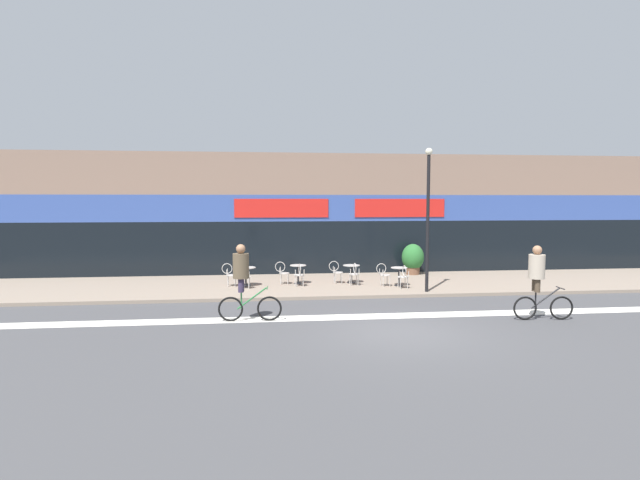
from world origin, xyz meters
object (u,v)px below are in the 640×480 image
(cafe_chair_1_near, at_px, (299,273))
(cyclist_0, at_px, (538,277))
(bistro_table_0, at_px, (246,272))
(bistro_table_3, at_px, (399,273))
(cafe_chair_1_side, at_px, (283,271))
(cyclist_1, at_px, (243,277))
(cafe_chair_3_near, at_px, (403,275))
(cafe_chair_0_side, at_px, (230,273))
(lamp_post, at_px, (428,210))
(bistro_table_1, at_px, (298,271))
(cafe_chair_2_near, at_px, (354,272))
(cafe_chair_3_side, at_px, (383,273))
(cafe_chair_2_side, at_px, (336,270))
(cafe_chair_0_near, at_px, (245,275))
(bistro_table_2, at_px, (351,270))
(planter_pot, at_px, (413,258))

(cafe_chair_1_near, relative_size, cyclist_0, 0.42)
(bistro_table_0, distance_m, bistro_table_3, 6.01)
(cafe_chair_1_side, height_order, cyclist_1, cyclist_1)
(bistro_table_0, bearing_deg, cafe_chair_3_near, -11.91)
(bistro_table_0, xyz_separation_m, cafe_chair_0_side, (-0.63, 0.00, -0.02))
(bistro_table_0, relative_size, lamp_post, 0.15)
(bistro_table_0, height_order, cyclist_1, cyclist_1)
(bistro_table_1, xyz_separation_m, cafe_chair_2_near, (2.17, -0.64, -0.02))
(cafe_chair_0_side, relative_size, cafe_chair_1_near, 1.00)
(bistro_table_1, distance_m, cafe_chair_1_side, 0.63)
(bistro_table_3, distance_m, cafe_chair_3_side, 0.62)
(cafe_chair_2_side, bearing_deg, cafe_chair_1_side, 179.78)
(cafe_chair_2_near, height_order, cyclist_1, cyclist_1)
(cyclist_0, bearing_deg, cafe_chair_2_near, 131.90)
(cafe_chair_1_side, height_order, cafe_chair_3_side, same)
(cafe_chair_0_side, relative_size, cafe_chair_2_near, 1.00)
(cyclist_0, relative_size, cyclist_1, 0.98)
(bistro_table_3, xyz_separation_m, cafe_chair_0_near, (-5.98, 0.01, 0.00))
(cafe_chair_2_near, relative_size, lamp_post, 0.17)
(bistro_table_1, height_order, cyclist_0, cyclist_0)
(cafe_chair_3_near, relative_size, cafe_chair_3_side, 1.00)
(cafe_chair_1_side, bearing_deg, bistro_table_1, 5.13)
(cafe_chair_1_near, relative_size, cafe_chair_2_side, 1.00)
(bistro_table_2, xyz_separation_m, cafe_chair_3_near, (1.73, -1.54, -0.00))
(cafe_chair_3_side, bearing_deg, cafe_chair_1_near, 165.98)
(cafe_chair_3_side, bearing_deg, bistro_table_0, 164.60)
(cafe_chair_0_near, xyz_separation_m, cafe_chair_1_side, (1.46, 0.93, 0.00))
(cafe_chair_1_near, bearing_deg, bistro_table_1, -4.55)
(bistro_table_0, xyz_separation_m, lamp_post, (6.65, -1.98, 2.48))
(bistro_table_3, xyz_separation_m, lamp_post, (0.68, -1.34, 2.50))
(bistro_table_2, distance_m, cafe_chair_1_side, 2.80)
(cafe_chair_3_near, relative_size, cyclist_0, 0.42)
(bistro_table_3, height_order, cafe_chair_0_side, cafe_chair_0_side)
(cafe_chair_1_side, height_order, planter_pot, planter_pot)
(bistro_table_0, bearing_deg, bistro_table_2, 3.71)
(lamp_post, height_order, cyclist_0, lamp_post)
(cafe_chair_1_side, bearing_deg, planter_pot, 24.51)
(cafe_chair_2_near, bearing_deg, cafe_chair_0_near, 91.32)
(cafe_chair_0_near, distance_m, cafe_chair_1_side, 1.73)
(bistro_table_2, xyz_separation_m, cafe_chair_0_near, (-4.25, -0.90, -0.00))
(cafe_chair_2_side, distance_m, cyclist_0, 8.10)
(cafe_chair_0_side, relative_size, cafe_chair_3_side, 1.00)
(bistro_table_0, distance_m, cafe_chair_0_near, 0.63)
(bistro_table_3, xyz_separation_m, cafe_chair_0_side, (-6.60, 0.64, 0.00))
(bistro_table_2, bearing_deg, cafe_chair_1_side, 179.46)
(cafe_chair_3_near, bearing_deg, cyclist_1, 121.99)
(cafe_chair_0_near, bearing_deg, cafe_chair_2_near, -81.18)
(planter_pot, bearing_deg, bistro_table_2, -147.26)
(cafe_chair_2_side, bearing_deg, cafe_chair_1_near, -158.00)
(cafe_chair_2_near, bearing_deg, bistro_table_3, -101.76)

